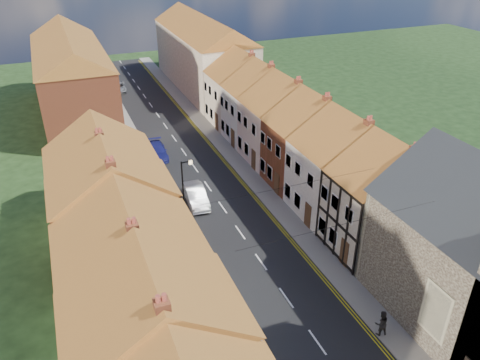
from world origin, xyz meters
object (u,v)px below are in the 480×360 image
at_px(lamppost, 184,191).
at_px(car_far, 157,151).
at_px(car_mid, 196,196).
at_px(car_distant, 119,87).
at_px(pedestrian_right, 381,323).

bearing_deg(lamppost, car_far, 86.01).
distance_m(lamppost, car_mid, 4.93).
distance_m(lamppost, car_far, 14.33).
bearing_deg(car_mid, car_far, 99.23).
bearing_deg(car_distant, car_far, -84.63).
xyz_separation_m(lamppost, car_far, (0.98, 14.00, -2.89)).
xyz_separation_m(car_far, pedestrian_right, (6.53, -28.91, 0.32)).
bearing_deg(lamppost, car_mid, 62.08).
distance_m(car_far, pedestrian_right, 29.64).
bearing_deg(pedestrian_right, car_distant, -72.63).
xyz_separation_m(car_mid, car_distant, (-1.07, 34.02, -0.14)).
height_order(car_distant, pedestrian_right, pedestrian_right).
bearing_deg(car_far, pedestrian_right, -72.87).
xyz_separation_m(lamppost, car_mid, (1.90, 3.59, -2.79)).
distance_m(lamppost, car_distant, 37.73).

